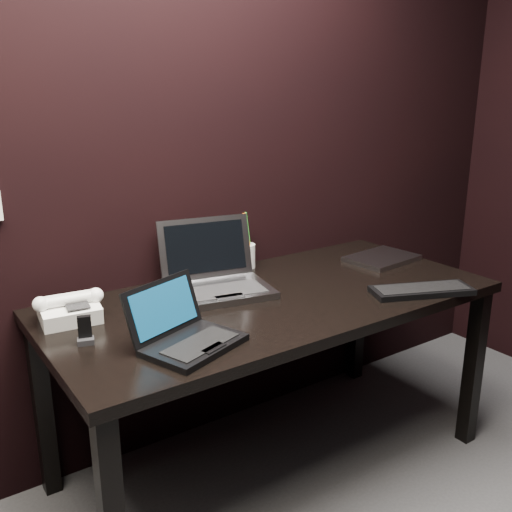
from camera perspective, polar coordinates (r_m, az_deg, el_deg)
wall_back at (r=2.23m, az=-10.69°, el=11.21°), size 4.00×0.00×4.00m
desk at (r=2.19m, az=1.80°, el=-5.86°), size 1.70×0.80×0.74m
netbook at (r=1.76m, az=-7.07°, el=-7.71°), size 0.36×0.34×0.19m
silver_laptop at (r=2.20m, az=-4.01°, el=-2.28°), size 0.44×0.41×0.26m
ext_keyboard at (r=2.27m, az=16.23°, el=-3.31°), size 0.41×0.27×0.02m
closed_laptop at (r=2.64m, az=12.46°, el=-0.22°), size 0.33×0.25×0.02m
desk_phone at (r=2.02m, az=-18.16°, el=-5.09°), size 0.24×0.19×0.11m
mobile_phone at (r=1.84m, az=-16.72°, el=-7.38°), size 0.06×0.05×0.09m
pen_cup at (r=2.47m, az=-1.05°, el=0.12°), size 0.11×0.11×0.24m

